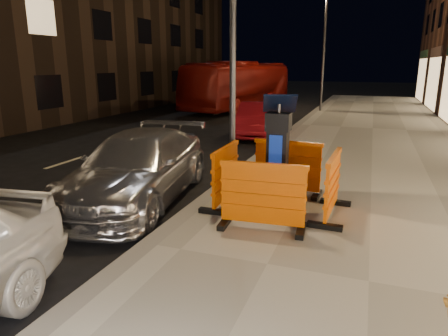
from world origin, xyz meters
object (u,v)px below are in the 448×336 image
(parking_kiosk, at_px, (277,157))
(barrier_bldgside, at_px, (332,186))
(car_red, at_px, (257,136))
(bus_doubledecker, at_px, (240,109))
(barrier_front, at_px, (263,197))
(barrier_back, at_px, (287,167))
(barrier_kerbside, at_px, (226,175))
(car_silver, at_px, (140,199))

(parking_kiosk, bearing_deg, barrier_bldgside, 0.70)
(car_red, xyz_separation_m, bus_doubledecker, (-3.48, 8.71, 0.00))
(barrier_bldgside, distance_m, car_red, 8.66)
(barrier_front, height_order, barrier_back, same)
(barrier_kerbside, bearing_deg, parking_kiosk, -91.30)
(barrier_back, xyz_separation_m, barrier_bldgside, (0.95, -0.95, 0.00))
(barrier_front, relative_size, barrier_kerbside, 1.00)
(barrier_back, xyz_separation_m, bus_doubledecker, (-6.01, 15.67, -0.68))
(barrier_kerbside, distance_m, bus_doubledecker, 17.38)
(barrier_kerbside, bearing_deg, car_red, 9.98)
(barrier_front, relative_size, barrier_bldgside, 1.00)
(barrier_front, distance_m, barrier_back, 1.90)
(barrier_front, distance_m, car_silver, 3.02)
(barrier_front, distance_m, car_red, 9.23)
(barrier_front, relative_size, barrier_back, 1.00)
(barrier_front, bearing_deg, barrier_bldgside, 40.70)
(barrier_front, height_order, barrier_bldgside, same)
(barrier_bldgside, xyz_separation_m, car_silver, (-3.74, -0.01, -0.68))
(car_silver, bearing_deg, bus_doubledecker, 92.92)
(barrier_kerbside, xyz_separation_m, barrier_bldgside, (1.90, 0.00, 0.00))
(car_silver, relative_size, bus_doubledecker, 0.46)
(parking_kiosk, distance_m, barrier_kerbside, 1.04)
(barrier_front, relative_size, car_silver, 0.30)
(barrier_back, distance_m, barrier_kerbside, 1.34)
(bus_doubledecker, bearing_deg, car_silver, -70.31)
(barrier_front, relative_size, car_red, 0.36)
(barrier_front, xyz_separation_m, barrier_kerbside, (-0.95, 0.95, 0.00))
(parking_kiosk, relative_size, barrier_bldgside, 1.40)
(parking_kiosk, relative_size, barrier_kerbside, 1.40)
(barrier_back, height_order, barrier_bldgside, same)
(parking_kiosk, distance_m, car_red, 8.37)
(barrier_front, distance_m, bus_doubledecker, 18.58)
(barrier_bldgside, distance_m, car_silver, 3.80)
(parking_kiosk, bearing_deg, car_silver, -179.01)
(barrier_bldgside, relative_size, car_silver, 0.30)
(bus_doubledecker, bearing_deg, car_red, -59.48)
(car_red, bearing_deg, barrier_front, -81.76)
(car_silver, height_order, car_red, car_silver)
(barrier_back, bearing_deg, barrier_bldgside, -41.30)
(barrier_kerbside, distance_m, car_red, 8.09)
(parking_kiosk, xyz_separation_m, barrier_bldgside, (0.95, 0.00, -0.42))
(barrier_front, xyz_separation_m, bus_doubledecker, (-6.01, 17.57, -0.68))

